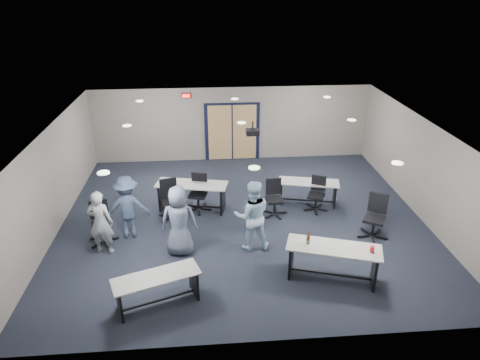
{
  "coord_description": "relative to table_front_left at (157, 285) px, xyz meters",
  "views": [
    {
      "loc": [
        -0.94,
        -10.38,
        6.14
      ],
      "look_at": [
        -0.11,
        -0.3,
        1.37
      ],
      "focal_mm": 32.0,
      "sensor_mm": 36.0,
      "label": 1
    }
  ],
  "objects": [
    {
      "name": "chair_back_b",
      "position": [
        0.8,
        3.95,
        0.06
      ],
      "size": [
        0.83,
        0.83,
        1.09
      ],
      "primitive_type": null,
      "rotation": [
        0.0,
        0.0,
        -0.25
      ],
      "color": "black",
      "rests_on": "floor"
    },
    {
      "name": "table_back_left",
      "position": [
        0.63,
        4.02,
        0.08
      ],
      "size": [
        2.13,
        1.09,
        0.82
      ],
      "rotation": [
        0.0,
        0.0,
        -0.21
      ],
      "color": "#BAB7AF",
      "rests_on": "floor"
    },
    {
      "name": "chair_back_d",
      "position": [
        4.21,
        3.68,
        0.02
      ],
      "size": [
        0.85,
        0.85,
        1.01
      ],
      "primitive_type": null,
      "rotation": [
        0.0,
        0.0,
        -0.45
      ],
      "color": "black",
      "rests_on": "floor"
    },
    {
      "name": "back_wall",
      "position": [
        2.05,
        7.81,
        0.86
      ],
      "size": [
        10.0,
        0.04,
        2.7
      ],
      "primitive_type": "cube",
      "color": "gray",
      "rests_on": "floor"
    },
    {
      "name": "left_wall",
      "position": [
        -2.95,
        3.31,
        0.86
      ],
      "size": [
        0.04,
        9.0,
        2.7
      ],
      "primitive_type": "cube",
      "color": "gray",
      "rests_on": "floor"
    },
    {
      "name": "table_front_left",
      "position": [
        0.0,
        0.0,
        0.0
      ],
      "size": [
        1.85,
        1.15,
        0.71
      ],
      "rotation": [
        0.0,
        0.0,
        0.35
      ],
      "color": "#BAB7AF",
      "rests_on": "floor"
    },
    {
      "name": "person_gray",
      "position": [
        -1.5,
        2.01,
        0.35
      ],
      "size": [
        0.67,
        0.49,
        1.67
      ],
      "primitive_type": "imported",
      "rotation": [
        0.0,
        0.0,
        2.98
      ],
      "color": "#9AA3A8",
      "rests_on": "floor"
    },
    {
      "name": "table_front_right",
      "position": [
        3.8,
        0.55,
        0.09
      ],
      "size": [
        2.16,
        1.28,
        1.14
      ],
      "rotation": [
        0.0,
        0.0,
        -0.31
      ],
      "color": "#BAB7AF",
      "rests_on": "floor"
    },
    {
      "name": "table_back_right",
      "position": [
        4.07,
        4.1,
        0.0
      ],
      "size": [
        1.86,
        0.97,
        0.72
      ],
      "rotation": [
        0.0,
        0.0,
        -0.22
      ],
      "color": "#BAB7AF",
      "rests_on": "floor"
    },
    {
      "name": "chair_back_c",
      "position": [
        2.97,
        3.5,
        0.03
      ],
      "size": [
        0.71,
        0.71,
        1.04
      ],
      "primitive_type": null,
      "rotation": [
        0.0,
        0.0,
        0.08
      ],
      "color": "black",
      "rests_on": "floor"
    },
    {
      "name": "chair_back_a",
      "position": [
        0.06,
        3.53,
        0.08
      ],
      "size": [
        0.87,
        0.87,
        1.13
      ],
      "primitive_type": null,
      "rotation": [
        0.0,
        0.0,
        0.26
      ],
      "color": "black",
      "rests_on": "floor"
    },
    {
      "name": "ceiling_projector",
      "position": [
        2.35,
        3.81,
        1.92
      ],
      "size": [
        0.35,
        0.32,
        0.37
      ],
      "color": "black",
      "rests_on": "ceiling"
    },
    {
      "name": "double_door",
      "position": [
        2.05,
        7.77,
        0.56
      ],
      "size": [
        2.0,
        0.07,
        2.2
      ],
      "color": "black",
      "rests_on": "back_wall"
    },
    {
      "name": "exit_sign",
      "position": [
        0.45,
        7.75,
        1.96
      ],
      "size": [
        0.32,
        0.07,
        0.18
      ],
      "color": "black",
      "rests_on": "back_wall"
    },
    {
      "name": "chair_loose_left",
      "position": [
        -1.62,
        2.46,
        0.06
      ],
      "size": [
        0.86,
        0.86,
        1.1
      ],
      "primitive_type": null,
      "rotation": [
        0.0,
        0.0,
        0.29
      ],
      "color": "black",
      "rests_on": "floor"
    },
    {
      "name": "person_plaid",
      "position": [
        0.38,
        1.85,
        0.41
      ],
      "size": [
        0.91,
        0.63,
        1.79
      ],
      "primitive_type": "imported",
      "rotation": [
        0.0,
        0.0,
        3.07
      ],
      "color": "slate",
      "rests_on": "floor"
    },
    {
      "name": "ceiling",
      "position": [
        2.05,
        3.31,
        2.21
      ],
      "size": [
        10.0,
        9.0,
        0.04
      ],
      "primitive_type": "cube",
      "color": "silver",
      "rests_on": "back_wall"
    },
    {
      "name": "floor",
      "position": [
        2.05,
        3.31,
        -0.49
      ],
      "size": [
        10.0,
        10.0,
        0.0
      ],
      "primitive_type": "plane",
      "color": "#1B202C",
      "rests_on": "ground"
    },
    {
      "name": "ceiling_can_lights",
      "position": [
        2.05,
        3.56,
        2.18
      ],
      "size": [
        6.24,
        5.74,
        0.02
      ],
      "primitive_type": null,
      "color": "white",
      "rests_on": "ceiling"
    },
    {
      "name": "front_wall",
      "position": [
        2.05,
        -1.19,
        0.86
      ],
      "size": [
        10.0,
        0.04,
        2.7
      ],
      "primitive_type": "cube",
      "color": "gray",
      "rests_on": "floor"
    },
    {
      "name": "chair_loose_right",
      "position": [
        5.35,
        2.12,
        0.1
      ],
      "size": [
        1.01,
        1.01,
        1.17
      ],
      "primitive_type": null,
      "rotation": [
        0.0,
        0.0,
        -0.54
      ],
      "color": "black",
      "rests_on": "floor"
    },
    {
      "name": "person_lightblue",
      "position": [
        2.15,
        1.91,
        0.43
      ],
      "size": [
        0.92,
        0.73,
        1.83
      ],
      "primitive_type": "imported",
      "rotation": [
        0.0,
        0.0,
        3.18
      ],
      "color": "#BEE5FC",
      "rests_on": "floor"
    },
    {
      "name": "person_back",
      "position": [
        -0.97,
        2.71,
        0.36
      ],
      "size": [
        1.16,
        0.75,
        1.7
      ],
      "primitive_type": "imported",
      "rotation": [
        0.0,
        0.0,
        3.25
      ],
      "color": "#384966",
      "rests_on": "floor"
    },
    {
      "name": "right_wall",
      "position": [
        7.05,
        3.31,
        0.86
      ],
      "size": [
        0.04,
        9.0,
        2.7
      ],
      "primitive_type": "cube",
      "color": "gray",
      "rests_on": "floor"
    }
  ]
}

